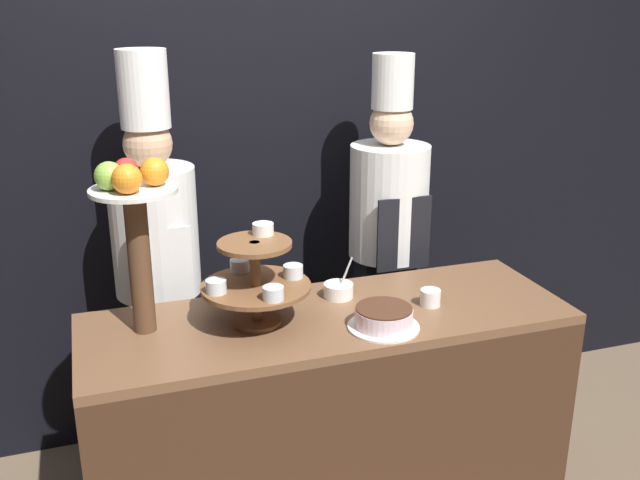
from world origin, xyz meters
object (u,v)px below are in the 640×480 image
at_px(cake_round, 384,318).
at_px(cup_white, 430,298).
at_px(chef_left, 157,260).
at_px(fruit_pedestal, 134,213).
at_px(chef_center_left, 388,236).
at_px(tiered_stand, 256,278).
at_px(serving_bowl_far, 338,290).

relative_size(cake_round, cup_white, 3.33).
bearing_deg(chef_left, cake_round, -47.86).
bearing_deg(chef_left, fruit_pedestal, -101.32).
height_order(cup_white, chef_center_left, chef_center_left).
xyz_separation_m(tiered_stand, serving_bowl_far, (0.35, 0.12, -0.14)).
bearing_deg(chef_left, serving_bowl_far, -36.07).
height_order(fruit_pedestal, cup_white, fruit_pedestal).
height_order(serving_bowl_far, chef_left, chef_left).
relative_size(serving_bowl_far, chef_left, 0.08).
height_order(fruit_pedestal, chef_center_left, chef_center_left).
distance_m(cake_round, chef_left, 1.01).
relative_size(cake_round, serving_bowl_far, 1.59).
height_order(cake_round, chef_center_left, chef_center_left).
distance_m(cup_white, serving_bowl_far, 0.35).
xyz_separation_m(fruit_pedestal, cake_round, (0.78, -0.24, -0.38)).
bearing_deg(tiered_stand, chef_center_left, 37.60).
distance_m(tiered_stand, chef_left, 0.65).
distance_m(fruit_pedestal, serving_bowl_far, 0.83).
bearing_deg(serving_bowl_far, fruit_pedestal, -175.50).
bearing_deg(chef_center_left, chef_left, 180.00).
xyz_separation_m(cake_round, cup_white, (0.24, 0.12, -0.01)).
xyz_separation_m(fruit_pedestal, serving_bowl_far, (0.72, 0.06, -0.39)).
xyz_separation_m(tiered_stand, cup_white, (0.64, -0.06, -0.14)).
xyz_separation_m(cake_round, chef_left, (-0.68, 0.75, 0.03)).
bearing_deg(serving_bowl_far, chef_center_left, 48.47).
bearing_deg(cup_white, serving_bowl_far, 148.68).
xyz_separation_m(cup_white, chef_left, (-0.92, 0.63, 0.03)).
xyz_separation_m(fruit_pedestal, chef_center_left, (1.13, 0.51, -0.36)).
bearing_deg(cake_round, chef_left, 132.14).
distance_m(tiered_stand, fruit_pedestal, 0.46).
height_order(chef_left, chef_center_left, chef_left).
distance_m(cup_white, chef_left, 1.12).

